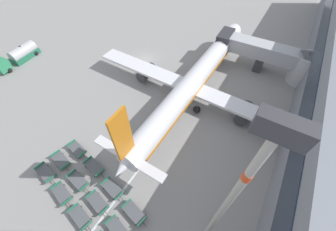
# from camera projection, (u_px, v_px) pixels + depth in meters

# --- Properties ---
(ground_plane) EXTENTS (500.00, 500.00, 0.00)m
(ground_plane) POSITION_uv_depth(u_px,v_px,m) (145.00, 59.00, 44.99)
(ground_plane) COLOR gray
(jet_bridge) EXTENTS (19.63, 5.30, 5.89)m
(jet_bridge) POSITION_uv_depth(u_px,v_px,m) (275.00, 57.00, 39.42)
(jet_bridge) COLOR #B2B5BA
(jet_bridge) RESTS_ON ground_plane
(airplane) EXTENTS (38.03, 41.10, 12.42)m
(airplane) POSITION_uv_depth(u_px,v_px,m) (193.00, 82.00, 35.42)
(airplane) COLOR white
(airplane) RESTS_ON ground_plane
(fuel_tanker_primary) EXTENTS (3.75, 9.47, 3.00)m
(fuel_tanker_primary) POSITION_uv_depth(u_px,v_px,m) (19.00, 56.00, 43.68)
(fuel_tanker_primary) COLOR #2D8C5B
(fuel_tanker_primary) RESTS_ON ground_plane
(baggage_dolly_row_near_col_a) EXTENTS (3.78, 1.93, 0.92)m
(baggage_dolly_row_near_col_a) POSITION_uv_depth(u_px,v_px,m) (46.00, 173.00, 27.92)
(baggage_dolly_row_near_col_a) COLOR #515459
(baggage_dolly_row_near_col_a) RESTS_ON ground_plane
(baggage_dolly_row_near_col_b) EXTENTS (3.78, 2.15, 0.92)m
(baggage_dolly_row_near_col_b) POSITION_uv_depth(u_px,v_px,m) (62.00, 194.00, 26.13)
(baggage_dolly_row_near_col_b) COLOR #515459
(baggage_dolly_row_near_col_b) RESTS_ON ground_plane
(baggage_dolly_row_near_col_c) EXTENTS (3.78, 2.06, 0.92)m
(baggage_dolly_row_near_col_c) POSITION_uv_depth(u_px,v_px,m) (80.00, 217.00, 24.42)
(baggage_dolly_row_near_col_c) COLOR #515459
(baggage_dolly_row_near_col_c) RESTS_ON ground_plane
(baggage_dolly_row_mid_a_col_a) EXTENTS (3.78, 2.12, 0.92)m
(baggage_dolly_row_mid_a_col_a) POSITION_uv_depth(u_px,v_px,m) (61.00, 160.00, 29.08)
(baggage_dolly_row_mid_a_col_a) COLOR #515459
(baggage_dolly_row_mid_a_col_a) RESTS_ON ground_plane
(baggage_dolly_row_mid_a_col_b) EXTENTS (3.78, 1.93, 0.92)m
(baggage_dolly_row_mid_a_col_b) POSITION_uv_depth(u_px,v_px,m) (78.00, 181.00, 27.21)
(baggage_dolly_row_mid_a_col_b) COLOR #515459
(baggage_dolly_row_mid_a_col_b) RESTS_ON ground_plane
(baggage_dolly_row_mid_a_col_c) EXTENTS (3.78, 2.08, 0.92)m
(baggage_dolly_row_mid_a_col_c) POSITION_uv_depth(u_px,v_px,m) (98.00, 203.00, 25.45)
(baggage_dolly_row_mid_a_col_c) COLOR #515459
(baggage_dolly_row_mid_a_col_c) RESTS_ON ground_plane
(baggage_dolly_row_mid_a_col_d) EXTENTS (3.77, 2.19, 0.92)m
(baggage_dolly_row_mid_a_col_d) POSITION_uv_depth(u_px,v_px,m) (118.00, 230.00, 23.56)
(baggage_dolly_row_mid_a_col_d) COLOR #515459
(baggage_dolly_row_mid_a_col_d) RESTS_ON ground_plane
(baggage_dolly_row_mid_b_col_a) EXTENTS (3.78, 1.95, 0.92)m
(baggage_dolly_row_mid_b_col_a) POSITION_uv_depth(u_px,v_px,m) (77.00, 149.00, 30.20)
(baggage_dolly_row_mid_b_col_a) COLOR #515459
(baggage_dolly_row_mid_b_col_a) RESTS_ON ground_plane
(baggage_dolly_row_mid_b_col_b) EXTENTS (3.78, 1.99, 0.92)m
(baggage_dolly_row_mid_b_col_b) POSITION_uv_depth(u_px,v_px,m) (94.00, 167.00, 28.46)
(baggage_dolly_row_mid_b_col_b) COLOR #515459
(baggage_dolly_row_mid_b_col_b) RESTS_ON ground_plane
(baggage_dolly_row_mid_b_col_c) EXTENTS (3.78, 2.03, 0.92)m
(baggage_dolly_row_mid_b_col_c) POSITION_uv_depth(u_px,v_px,m) (113.00, 189.00, 26.55)
(baggage_dolly_row_mid_b_col_c) COLOR #515459
(baggage_dolly_row_mid_b_col_c) RESTS_ON ground_plane
(baggage_dolly_row_mid_b_col_d) EXTENTS (3.78, 2.08, 0.92)m
(baggage_dolly_row_mid_b_col_d) POSITION_uv_depth(u_px,v_px,m) (134.00, 213.00, 24.72)
(baggage_dolly_row_mid_b_col_d) COLOR #515459
(baggage_dolly_row_mid_b_col_d) RESTS_ON ground_plane
(apron_light_mast) EXTENTS (2.00, 0.70, 21.61)m
(apron_light_mast) POSITION_uv_depth(u_px,v_px,m) (230.00, 200.00, 13.44)
(apron_light_mast) COLOR #ADA89E
(apron_light_mast) RESTS_ON ground_plane
(stand_guidance_stripe) EXTENTS (1.24, 37.00, 0.01)m
(stand_guidance_stripe) POSITION_uv_depth(u_px,v_px,m) (169.00, 129.00, 33.08)
(stand_guidance_stripe) COLOR white
(stand_guidance_stripe) RESTS_ON ground_plane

